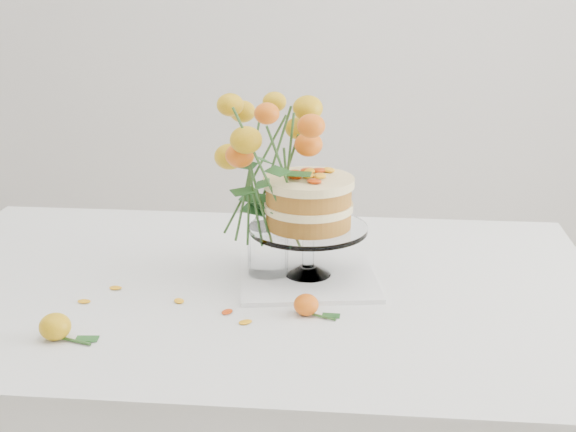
% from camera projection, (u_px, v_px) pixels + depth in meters
% --- Properties ---
extents(table, '(1.43, 0.93, 0.76)m').
position_uv_depth(table, '(249.00, 321.00, 1.64)').
color(table, tan).
rests_on(table, ground).
extents(napkin, '(0.31, 0.31, 0.01)m').
position_uv_depth(napkin, '(308.00, 276.00, 1.65)').
color(napkin, white).
rests_on(napkin, table).
extents(cake_stand, '(0.24, 0.24, 0.21)m').
position_uv_depth(cake_stand, '(309.00, 207.00, 1.60)').
color(cake_stand, white).
rests_on(cake_stand, napkin).
extents(rose_vase, '(0.32, 0.32, 0.41)m').
position_uv_depth(rose_vase, '(267.00, 163.00, 1.58)').
color(rose_vase, white).
rests_on(rose_vase, table).
extents(loose_rose_near, '(0.10, 0.06, 0.05)m').
position_uv_depth(loose_rose_near, '(55.00, 327.00, 1.38)').
color(loose_rose_near, gold).
rests_on(loose_rose_near, table).
extents(loose_rose_far, '(0.08, 0.05, 0.04)m').
position_uv_depth(loose_rose_far, '(306.00, 305.00, 1.47)').
color(loose_rose_far, '#E85A0B').
rests_on(loose_rose_far, table).
extents(stray_petal_a, '(0.03, 0.02, 0.00)m').
position_uv_depth(stray_petal_a, '(179.00, 301.00, 1.53)').
color(stray_petal_a, '#FFA910').
rests_on(stray_petal_a, table).
extents(stray_petal_b, '(0.03, 0.02, 0.00)m').
position_uv_depth(stray_petal_b, '(227.00, 312.00, 1.49)').
color(stray_petal_b, '#FFA910').
rests_on(stray_petal_b, table).
extents(stray_petal_c, '(0.03, 0.02, 0.00)m').
position_uv_depth(stray_petal_c, '(245.00, 322.00, 1.44)').
color(stray_petal_c, '#FFA910').
rests_on(stray_petal_c, table).
extents(stray_petal_d, '(0.03, 0.02, 0.00)m').
position_uv_depth(stray_petal_d, '(116.00, 288.00, 1.59)').
color(stray_petal_d, '#FFA910').
rests_on(stray_petal_d, table).
extents(stray_petal_e, '(0.03, 0.02, 0.00)m').
position_uv_depth(stray_petal_e, '(84.00, 302.00, 1.53)').
color(stray_petal_e, '#FFA910').
rests_on(stray_petal_e, table).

